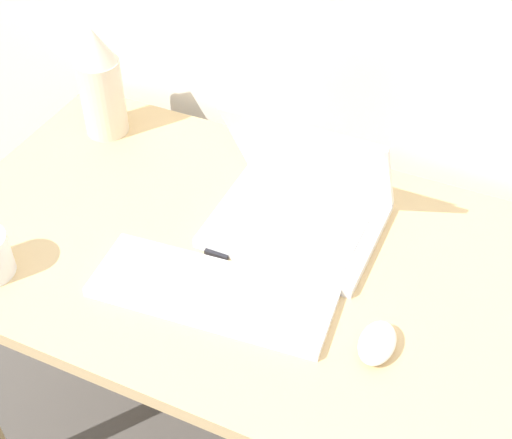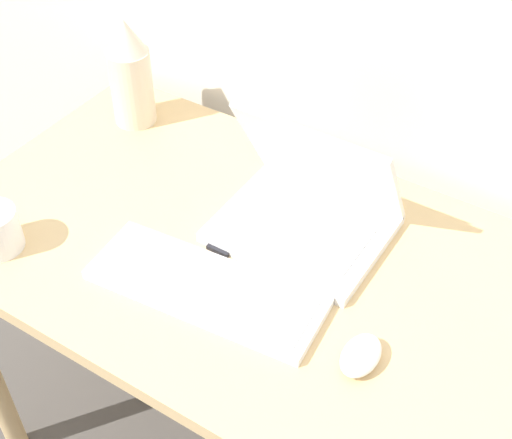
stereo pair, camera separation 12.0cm
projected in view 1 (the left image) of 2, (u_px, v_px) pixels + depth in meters
name	position (u px, v px, depth m)	size (l,w,h in m)	color
desk	(251.00, 290.00, 1.36)	(1.17, 0.68, 0.75)	tan
laptop	(301.00, 201.00, 1.31)	(0.30, 0.25, 0.24)	white
keyboard	(212.00, 293.00, 1.20)	(0.42, 0.18, 0.02)	white
mouse	(377.00, 343.00, 1.12)	(0.06, 0.09, 0.03)	white
vase	(100.00, 83.00, 1.49)	(0.09, 0.09, 0.24)	beige
mp3_player	(223.00, 244.00, 1.30)	(0.05, 0.07, 0.01)	black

